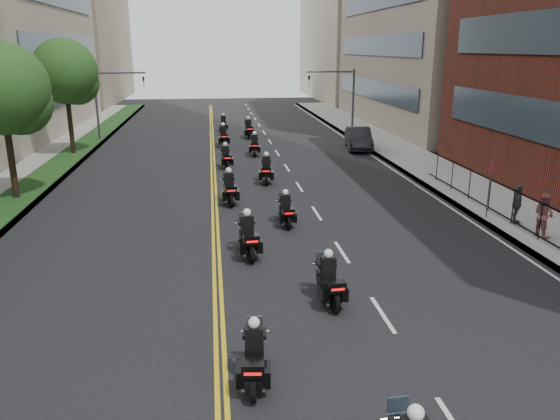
# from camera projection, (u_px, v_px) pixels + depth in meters

# --- Properties ---
(sidewalk_right) EXTENTS (4.00, 90.00, 0.15)m
(sidewalk_right) POSITION_uv_depth(u_px,v_px,m) (453.00, 181.00, 30.87)
(sidewalk_right) COLOR gray
(sidewalk_right) RESTS_ON ground
(sidewalk_left) EXTENTS (4.00, 90.00, 0.15)m
(sidewalk_left) POSITION_uv_depth(u_px,v_px,m) (7.00, 195.00, 27.99)
(sidewalk_left) COLOR gray
(sidewalk_left) RESTS_ON ground
(grass_strip) EXTENTS (2.00, 90.00, 0.04)m
(grass_strip) POSITION_uv_depth(u_px,v_px,m) (23.00, 192.00, 28.06)
(grass_strip) COLOR #133613
(grass_strip) RESTS_ON sidewalk_left
(building_right_far) EXTENTS (15.00, 28.00, 26.00)m
(building_right_far) POSITION_uv_depth(u_px,v_px,m) (367.00, 6.00, 78.69)
(building_right_far) COLOR #AA9A89
(building_right_far) RESTS_ON ground
(building_left_far) EXTENTS (16.00, 28.00, 26.00)m
(building_left_far) POSITION_uv_depth(u_px,v_px,m) (54.00, 3.00, 73.48)
(building_left_far) COLOR gray
(building_left_far) RESTS_ON ground
(traffic_signal_right) EXTENTS (4.09, 0.20, 5.60)m
(traffic_signal_right) POSITION_uv_depth(u_px,v_px,m) (342.00, 92.00, 45.70)
(traffic_signal_right) COLOR #3F3F44
(traffic_signal_right) RESTS_ON ground
(traffic_signal_left) EXTENTS (4.09, 0.20, 5.60)m
(traffic_signal_left) POSITION_uv_depth(u_px,v_px,m) (108.00, 95.00, 43.41)
(traffic_signal_left) COLOR #3F3F44
(traffic_signal_left) RESTS_ON ground
(motorcycle_2) EXTENTS (0.62, 2.13, 1.57)m
(motorcycle_2) POSITION_uv_depth(u_px,v_px,m) (254.00, 358.00, 12.25)
(motorcycle_2) COLOR black
(motorcycle_2) RESTS_ON ground
(motorcycle_3) EXTENTS (0.56, 2.22, 1.64)m
(motorcycle_3) POSITION_uv_depth(u_px,v_px,m) (329.00, 282.00, 16.17)
(motorcycle_3) COLOR black
(motorcycle_3) RESTS_ON ground
(motorcycle_4) EXTENTS (0.64, 2.37, 1.75)m
(motorcycle_4) POSITION_uv_depth(u_px,v_px,m) (248.00, 238.00, 19.82)
(motorcycle_4) COLOR black
(motorcycle_4) RESTS_ON ground
(motorcycle_5) EXTENTS (0.49, 2.10, 1.55)m
(motorcycle_5) POSITION_uv_depth(u_px,v_px,m) (286.00, 211.00, 23.27)
(motorcycle_5) COLOR black
(motorcycle_5) RESTS_ON ground
(motorcycle_6) EXTENTS (0.59, 2.38, 1.76)m
(motorcycle_6) POSITION_uv_depth(u_px,v_px,m) (229.00, 189.00, 26.53)
(motorcycle_6) COLOR black
(motorcycle_6) RESTS_ON ground
(motorcycle_7) EXTENTS (0.66, 2.36, 1.74)m
(motorcycle_7) POSITION_uv_depth(u_px,v_px,m) (266.00, 171.00, 30.59)
(motorcycle_7) COLOR black
(motorcycle_7) RESTS_ON ground
(motorcycle_8) EXTENTS (0.63, 2.21, 1.63)m
(motorcycle_8) POSITION_uv_depth(u_px,v_px,m) (226.00, 158.00, 34.30)
(motorcycle_8) COLOR black
(motorcycle_8) RESTS_ON ground
(motorcycle_9) EXTENTS (0.61, 2.29, 1.69)m
(motorcycle_9) POSITION_uv_depth(u_px,v_px,m) (255.00, 146.00, 38.39)
(motorcycle_9) COLOR black
(motorcycle_9) RESTS_ON ground
(motorcycle_10) EXTENTS (0.61, 2.48, 1.83)m
(motorcycle_10) POSITION_uv_depth(u_px,v_px,m) (223.00, 137.00, 41.84)
(motorcycle_10) COLOR black
(motorcycle_10) RESTS_ON ground
(motorcycle_11) EXTENTS (0.60, 2.48, 1.83)m
(motorcycle_11) POSITION_uv_depth(u_px,v_px,m) (249.00, 130.00, 45.61)
(motorcycle_11) COLOR black
(motorcycle_11) RESTS_ON ground
(motorcycle_12) EXTENTS (0.51, 2.22, 1.64)m
(motorcycle_12) POSITION_uv_depth(u_px,v_px,m) (223.00, 124.00, 49.38)
(motorcycle_12) COLOR black
(motorcycle_12) RESTS_ON ground
(parked_sedan) EXTENTS (2.43, 5.07, 1.60)m
(parked_sedan) POSITION_uv_depth(u_px,v_px,m) (358.00, 139.00, 40.65)
(parked_sedan) COLOR black
(parked_sedan) RESTS_ON ground
(pedestrian_b) EXTENTS (0.87, 1.00, 1.76)m
(pedestrian_b) POSITION_uv_depth(u_px,v_px,m) (544.00, 215.00, 21.37)
(pedestrian_b) COLOR brown
(pedestrian_b) RESTS_ON sidewalk_right
(pedestrian_c) EXTENTS (0.78, 1.07, 1.69)m
(pedestrian_c) POSITION_uv_depth(u_px,v_px,m) (517.00, 204.00, 22.94)
(pedestrian_c) COLOR #3A3B41
(pedestrian_c) RESTS_ON sidewalk_right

